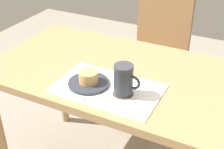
% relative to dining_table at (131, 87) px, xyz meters
% --- Properties ---
extents(dining_table, '(1.34, 0.69, 0.71)m').
position_rel_dining_table_xyz_m(dining_table, '(0.00, 0.00, 0.00)').
color(dining_table, tan).
rests_on(dining_table, ground_plane).
extents(wooden_chair, '(0.46, 0.46, 0.91)m').
position_rel_dining_table_xyz_m(wooden_chair, '(-0.12, 0.68, -0.13)').
color(wooden_chair, '#997047').
rests_on(wooden_chair, ground_plane).
extents(placemat, '(0.45, 0.28, 0.00)m').
position_rel_dining_table_xyz_m(placemat, '(-0.04, -0.17, 0.08)').
color(placemat, white).
rests_on(placemat, dining_table).
extents(pastry_plate, '(0.18, 0.18, 0.01)m').
position_rel_dining_table_xyz_m(pastry_plate, '(-0.12, -0.17, 0.09)').
color(pastry_plate, '#333842').
rests_on(pastry_plate, placemat).
extents(pastry, '(0.08, 0.08, 0.05)m').
position_rel_dining_table_xyz_m(pastry, '(-0.12, -0.17, 0.12)').
color(pastry, '#E0A860').
rests_on(pastry, pastry_plate).
extents(coffee_coaster, '(0.09, 0.09, 0.00)m').
position_rel_dining_table_xyz_m(coffee_coaster, '(0.04, -0.17, 0.08)').
color(coffee_coaster, brown).
rests_on(coffee_coaster, placemat).
extents(coffee_mug, '(0.11, 0.08, 0.13)m').
position_rel_dining_table_xyz_m(coffee_mug, '(0.04, -0.17, 0.15)').
color(coffee_mug, '#2D333D').
rests_on(coffee_mug, coffee_coaster).
extents(teaspoon, '(0.13, 0.02, 0.01)m').
position_rel_dining_table_xyz_m(teaspoon, '(-0.14, -0.29, 0.09)').
color(teaspoon, silver).
rests_on(teaspoon, placemat).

